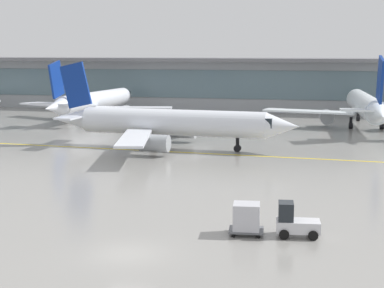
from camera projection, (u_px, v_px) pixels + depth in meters
name	position (u px, v px, depth m)	size (l,w,h in m)	color
ground_plane	(128.00, 254.00, 33.62)	(400.00, 400.00, 0.00)	gray
taxiway_centreline_stripe	(169.00, 152.00, 67.11)	(110.00, 0.36, 0.01)	yellow
terminal_concourse	(273.00, 84.00, 110.70)	(190.64, 11.00, 9.60)	#9EA3A8
gate_airplane_1	(95.00, 101.00, 98.00)	(26.87, 29.03, 9.61)	silver
gate_airplane_2	(366.00, 106.00, 87.13)	(29.29, 31.60, 10.46)	white
taxiing_regional_jet	(170.00, 123.00, 68.69)	(29.49, 27.40, 9.77)	silver
baggage_tug	(294.00, 222.00, 36.65)	(2.73, 1.85, 2.10)	silver
cargo_dolly_lead	(246.00, 218.00, 36.97)	(2.26, 1.81, 1.94)	#595B60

